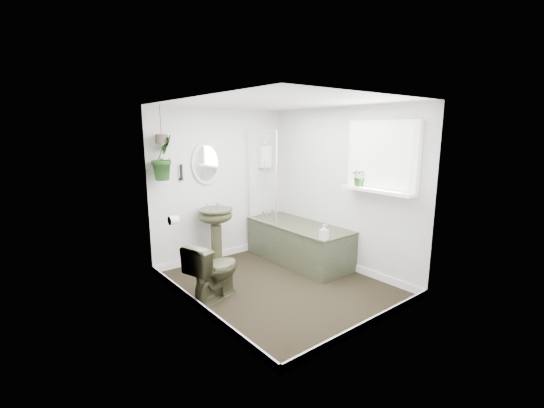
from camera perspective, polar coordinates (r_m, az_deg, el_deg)
floor at (r=4.87m, az=1.13°, el=-12.60°), size 2.30×2.80×0.02m
ceiling at (r=4.46m, az=1.25°, el=15.78°), size 2.30×2.80×0.02m
wall_back at (r=5.66m, az=-7.99°, el=2.98°), size 2.30×0.02×2.30m
wall_front at (r=3.58m, az=15.81°, el=-2.33°), size 2.30×0.02×2.30m
wall_left at (r=3.90m, az=-12.05°, el=-1.03°), size 0.02×2.80×2.30m
wall_right at (r=5.33m, az=10.83°, el=2.36°), size 0.02×2.80×2.30m
skirting at (r=4.84m, az=1.13°, el=-11.95°), size 2.30×2.80×0.10m
bathtub at (r=5.61m, az=4.18°, el=-6.05°), size 0.72×1.72×0.58m
bath_screen at (r=5.56m, az=-1.62°, el=4.28°), size 0.04×0.72×1.40m
shower_box at (r=6.00m, az=-1.13°, el=7.42°), size 0.20×0.10×0.35m
oval_mirror at (r=5.46m, az=-10.29°, el=6.30°), size 0.46×0.03×0.62m
wall_sconce at (r=5.28m, az=-14.03°, el=4.88°), size 0.04×0.04×0.22m
toilet_roll_holder at (r=4.60m, az=-15.19°, el=-2.47°), size 0.11×0.11×0.11m
window_recess at (r=4.79m, az=16.90°, el=7.09°), size 0.08×1.00×0.90m
window_sill at (r=4.78m, az=16.13°, el=2.05°), size 0.18×1.00×0.04m
window_blinds at (r=4.75m, az=16.59°, el=7.07°), size 0.01×0.86×0.76m
toilet at (r=4.43m, az=-9.10°, el=-10.20°), size 0.77×0.58×0.70m
pedestal_sink at (r=5.46m, az=-8.73°, el=-5.12°), size 0.54×0.48×0.86m
sill_plant at (r=4.95m, az=13.56°, el=4.30°), size 0.30×0.28×0.27m
hanging_plant at (r=5.04m, az=-16.79°, el=7.01°), size 0.42×0.41×0.60m
soap_bottle at (r=4.76m, az=8.15°, el=-4.38°), size 0.11×0.11×0.21m
hanging_pot at (r=5.03m, az=-16.95°, el=9.74°), size 0.16×0.16×0.12m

